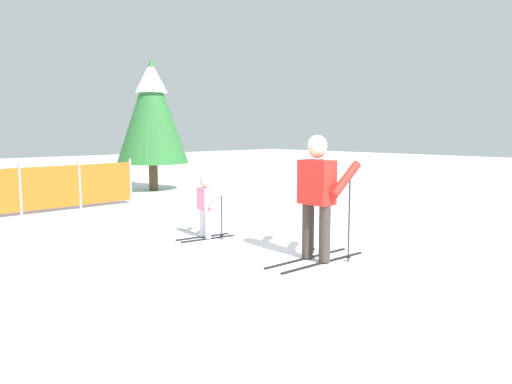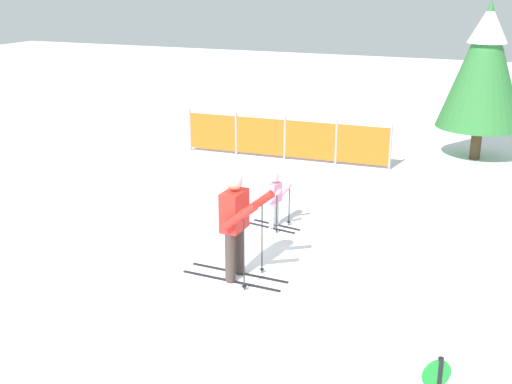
% 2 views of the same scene
% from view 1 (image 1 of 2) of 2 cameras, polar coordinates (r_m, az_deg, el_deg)
% --- Properties ---
extents(ground_plane, '(60.00, 60.00, 0.00)m').
position_cam_1_polar(ground_plane, '(6.87, 4.86, -8.01)').
color(ground_plane, white).
extents(skier_adult, '(1.64, 0.73, 1.72)m').
position_cam_1_polar(skier_adult, '(6.80, 7.09, 0.63)').
color(skier_adult, black).
rests_on(skier_adult, ground_plane).
extents(skier_child, '(1.00, 0.51, 1.04)m').
position_cam_1_polar(skier_child, '(8.27, -5.77, -1.20)').
color(skier_child, black).
rests_on(skier_child, ground_plane).
extents(safety_fence, '(5.32, 0.26, 1.10)m').
position_cam_1_polar(safety_fence, '(11.55, -25.35, 0.23)').
color(safety_fence, gray).
rests_on(safety_fence, ground_plane).
extents(conifer_far, '(2.09, 2.09, 3.89)m').
position_cam_1_polar(conifer_far, '(15.13, -11.83, 9.24)').
color(conifer_far, '#4C3823').
rests_on(conifer_far, ground_plane).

